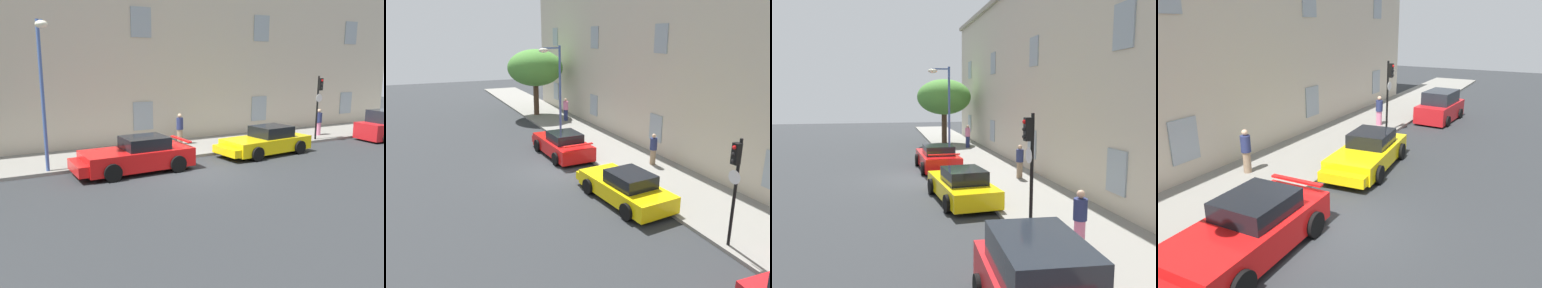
% 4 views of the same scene
% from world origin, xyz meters
% --- Properties ---
extents(ground_plane, '(80.00, 80.00, 0.00)m').
position_xyz_m(ground_plane, '(0.00, 0.00, 0.00)').
color(ground_plane, '#2B2D30').
extents(sidewalk, '(60.00, 3.87, 0.14)m').
position_xyz_m(sidewalk, '(0.00, 4.19, 0.07)').
color(sidewalk, gray).
rests_on(sidewalk, ground).
extents(building_facade, '(38.32, 3.83, 10.71)m').
position_xyz_m(building_facade, '(0.00, 7.79, 5.37)').
color(building_facade, '#BCB29E').
rests_on(building_facade, ground).
extents(sportscar_red_lead, '(4.88, 2.29, 1.41)m').
position_xyz_m(sportscar_red_lead, '(-2.28, 1.32, 0.62)').
color(sportscar_red_lead, red).
rests_on(sportscar_red_lead, ground).
extents(sportscar_yellow_flank, '(4.96, 2.36, 1.35)m').
position_xyz_m(sportscar_yellow_flank, '(4.38, 1.37, 0.59)').
color(sportscar_yellow_flank, yellow).
rests_on(sportscar_yellow_flank, ground).
extents(tree_near_kerb, '(4.49, 4.49, 5.34)m').
position_xyz_m(tree_near_kerb, '(-12.88, 3.36, 3.99)').
color(tree_near_kerb, '#473323').
rests_on(tree_near_kerb, sidewalk).
extents(traffic_light, '(0.44, 0.36, 3.54)m').
position_xyz_m(traffic_light, '(8.96, 2.46, 2.55)').
color(traffic_light, black).
rests_on(traffic_light, sidewalk).
extents(street_lamp, '(0.44, 1.42, 5.83)m').
position_xyz_m(street_lamp, '(-5.45, 2.14, 4.15)').
color(street_lamp, '#3F5999').
rests_on(street_lamp, sidewalk).
extents(pedestrian_admiring, '(0.50, 0.50, 1.75)m').
position_xyz_m(pedestrian_admiring, '(-9.73, 4.71, 1.03)').
color(pedestrian_admiring, navy).
rests_on(pedestrian_admiring, sidewalk).
extents(pedestrian_strolling, '(0.51, 0.51, 1.57)m').
position_xyz_m(pedestrian_strolling, '(10.11, 3.47, 0.93)').
color(pedestrian_strolling, pink).
rests_on(pedestrian_strolling, sidewalk).
extents(pedestrian_bystander, '(0.50, 0.50, 1.64)m').
position_xyz_m(pedestrian_bystander, '(1.56, 4.87, 0.97)').
color(pedestrian_bystander, '#8C7259').
rests_on(pedestrian_bystander, sidewalk).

